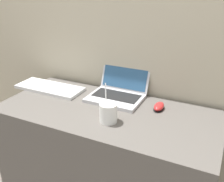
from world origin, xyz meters
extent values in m
cube|color=#BCB299|center=(0.00, 0.61, 1.25)|extent=(7.00, 0.04, 2.50)
cube|color=#5B5651|center=(0.00, 0.29, 0.37)|extent=(1.24, 0.57, 0.74)
cube|color=silver|center=(-0.02, 0.43, 0.75)|extent=(0.32, 0.24, 0.02)
cube|color=black|center=(-0.02, 0.45, 0.76)|extent=(0.28, 0.13, 0.00)
cube|color=silver|center=(-0.02, 0.58, 0.85)|extent=(0.32, 0.08, 0.19)
cube|color=#2D567F|center=(-0.02, 0.58, 0.85)|extent=(0.29, 0.07, 0.17)
cylinder|color=white|center=(0.06, 0.18, 0.79)|extent=(0.09, 0.09, 0.10)
cylinder|color=black|center=(0.06, 0.18, 0.83)|extent=(0.08, 0.08, 0.01)
cylinder|color=white|center=(0.05, 0.17, 0.86)|extent=(0.04, 0.05, 0.17)
ellipsoid|color=black|center=(0.26, 0.43, 0.74)|extent=(0.06, 0.11, 0.01)
ellipsoid|color=red|center=(0.26, 0.43, 0.75)|extent=(0.05, 0.10, 0.04)
cube|color=silver|center=(-0.48, 0.39, 0.75)|extent=(0.45, 0.18, 0.02)
camera|label=1|loc=(0.59, -0.87, 1.42)|focal=42.00mm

